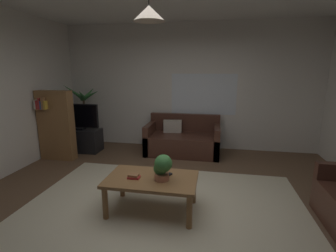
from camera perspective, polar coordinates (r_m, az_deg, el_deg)
The scene contains 15 objects.
floor at distance 3.49m, azimuth -0.96°, elevation -18.34°, with size 5.74×5.48×0.02m, color brown.
rug at distance 3.32m, azimuth -1.69°, elevation -19.89°, with size 3.73×3.01×0.01m, color beige.
wall_back at distance 5.74m, azimuth 4.61°, elevation 8.91°, with size 5.86×0.06×2.82m, color silver.
window_pane at distance 5.70m, azimuth 8.15°, elevation 7.24°, with size 1.45×0.01×0.91m, color white.
couch_under_window at distance 5.44m, azimuth 3.39°, elevation -3.43°, with size 1.57×0.84×0.82m.
coffee_table at distance 3.25m, azimuth -3.78°, elevation -12.85°, with size 1.15×0.69×0.46m.
book_on_table_0 at distance 3.23m, azimuth -7.86°, elevation -11.59°, with size 0.15×0.10×0.02m, color #B22D2D.
book_on_table_1 at distance 3.22m, azimuth -7.94°, elevation -11.14°, with size 0.12×0.09×0.03m, color #99663F.
remote_on_table_0 at distance 3.25m, azimuth -0.25°, elevation -11.27°, with size 0.05×0.16×0.02m, color black.
potted_plant_on_table at distance 3.09m, azimuth -1.32°, elevation -9.34°, with size 0.24×0.23×0.33m.
tv_stand at distance 5.93m, azimuth -19.44°, elevation -3.04°, with size 0.90×0.44×0.50m, color black.
tv at distance 5.79m, azimuth -19.94°, elevation 2.09°, with size 0.93×0.16×0.57m.
potted_palm_corner at distance 6.30m, azimuth -18.55°, elevation 1.18°, with size 0.82×0.69×1.50m.
bookshelf_corner at distance 5.46m, azimuth -24.37°, elevation 0.23°, with size 0.70×0.31×1.40m.
pendant_lamp at distance 2.99m, azimuth -4.40°, elevation 24.45°, with size 0.36×0.36×0.50m.
Camera 1 is at (0.61, -2.93, 1.80)m, focal length 26.51 mm.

